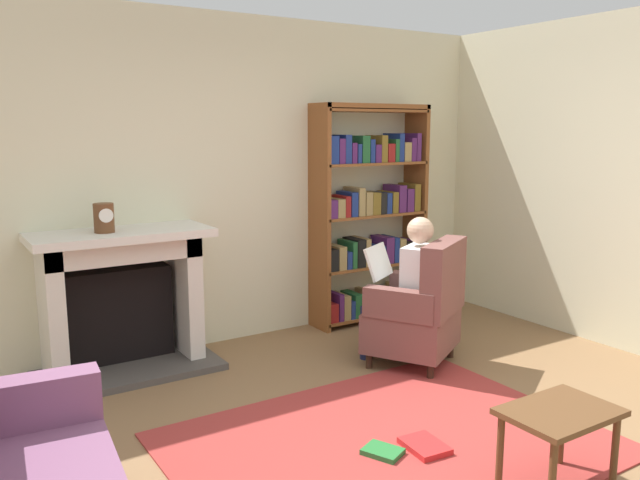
{
  "coord_description": "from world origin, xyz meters",
  "views": [
    {
      "loc": [
        -2.18,
        -2.37,
        1.79
      ],
      "look_at": [
        0.1,
        1.2,
        1.05
      ],
      "focal_mm": 36.08,
      "sensor_mm": 36.0,
      "label": 1
    }
  ],
  "objects_px": {
    "bookshelf": "(369,217)",
    "seated_reader": "(406,284)",
    "side_table": "(559,422)",
    "armchair_reading": "(420,311)",
    "fireplace": "(121,296)",
    "mantel_clock": "(104,218)"
  },
  "relations": [
    {
      "from": "bookshelf",
      "to": "side_table",
      "type": "distance_m",
      "value": 3.08
    },
    {
      "from": "seated_reader",
      "to": "side_table",
      "type": "distance_m",
      "value": 1.9
    },
    {
      "from": "side_table",
      "to": "bookshelf",
      "type": "bearing_deg",
      "value": 71.23
    },
    {
      "from": "mantel_clock",
      "to": "seated_reader",
      "type": "distance_m",
      "value": 2.26
    },
    {
      "from": "bookshelf",
      "to": "fireplace",
      "type": "bearing_deg",
      "value": -179.09
    },
    {
      "from": "bookshelf",
      "to": "armchair_reading",
      "type": "bearing_deg",
      "value": -107.91
    },
    {
      "from": "fireplace",
      "to": "side_table",
      "type": "distance_m",
      "value": 3.12
    },
    {
      "from": "fireplace",
      "to": "armchair_reading",
      "type": "bearing_deg",
      "value": -29.9
    },
    {
      "from": "mantel_clock",
      "to": "seated_reader",
      "type": "relative_size",
      "value": 0.18
    },
    {
      "from": "side_table",
      "to": "seated_reader",
      "type": "bearing_deg",
      "value": 73.37
    },
    {
      "from": "side_table",
      "to": "armchair_reading",
      "type": "bearing_deg",
      "value": 70.66
    },
    {
      "from": "fireplace",
      "to": "side_table",
      "type": "xyz_separation_m",
      "value": [
        1.34,
        -2.82,
        -0.2
      ]
    },
    {
      "from": "mantel_clock",
      "to": "side_table",
      "type": "height_order",
      "value": "mantel_clock"
    },
    {
      "from": "side_table",
      "to": "fireplace",
      "type": "bearing_deg",
      "value": 115.38
    },
    {
      "from": "mantel_clock",
      "to": "side_table",
      "type": "distance_m",
      "value": 3.19
    },
    {
      "from": "bookshelf",
      "to": "side_table",
      "type": "bearing_deg",
      "value": -108.77
    },
    {
      "from": "bookshelf",
      "to": "side_table",
      "type": "height_order",
      "value": "bookshelf"
    },
    {
      "from": "fireplace",
      "to": "side_table",
      "type": "height_order",
      "value": "fireplace"
    },
    {
      "from": "armchair_reading",
      "to": "seated_reader",
      "type": "distance_m",
      "value": 0.23
    },
    {
      "from": "bookshelf",
      "to": "armchair_reading",
      "type": "distance_m",
      "value": 1.33
    },
    {
      "from": "fireplace",
      "to": "side_table",
      "type": "relative_size",
      "value": 2.32
    },
    {
      "from": "bookshelf",
      "to": "seated_reader",
      "type": "xyz_separation_m",
      "value": [
        -0.43,
        -1.05,
        -0.36
      ]
    }
  ]
}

